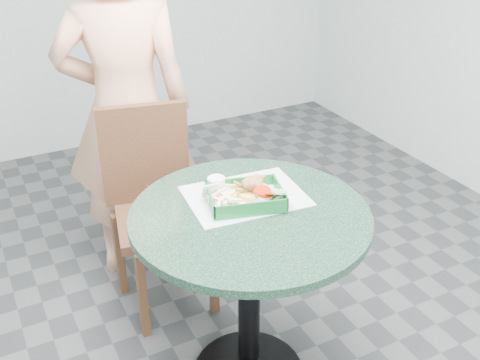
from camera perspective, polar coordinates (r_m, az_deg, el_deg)
name	(u,v)px	position (r m, az deg, el deg)	size (l,w,h in m)	color
cafe_table	(250,257)	(2.02, 0.99, -7.88)	(0.83, 0.83, 0.75)	black
dining_chair	(155,196)	(2.51, -8.67, -1.64)	(0.39, 0.39, 0.93)	#442813
diner_person	(124,92)	(2.58, -11.66, 8.74)	(0.68, 0.45, 1.86)	#EFA583
placemat	(245,201)	(2.02, 0.53, -2.11)	(0.41, 0.31, 0.00)	silver
food_basket	(245,204)	(1.97, 0.55, -2.50)	(0.26, 0.19, 0.05)	#13662A
crab_sandwich	(250,190)	(1.99, 1.02, -1.04)	(0.12, 0.12, 0.07)	gold
fries_pile	(222,199)	(1.95, -1.84, -1.98)	(0.12, 0.13, 0.05)	#FAE9AF
sauce_ramekin	(212,190)	(1.98, -2.86, -1.07)	(0.06, 0.06, 0.04)	white
garnish_cup	(267,198)	(1.96, 2.73, -1.86)	(0.11, 0.11, 0.04)	white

